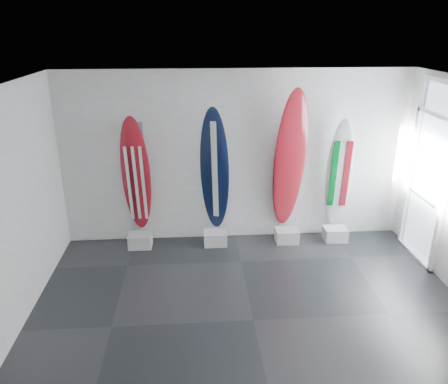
{
  "coord_description": "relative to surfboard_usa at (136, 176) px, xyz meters",
  "views": [
    {
      "loc": [
        -0.73,
        -4.75,
        3.66
      ],
      "look_at": [
        -0.29,
        1.4,
        1.29
      ],
      "focal_mm": 35.07,
      "sensor_mm": 36.0,
      "label": 1
    }
  ],
  "objects": [
    {
      "name": "ceiling",
      "position": [
        1.71,
        -2.28,
        1.71
      ],
      "size": [
        6.0,
        6.0,
        0.0
      ],
      "primitive_type": "plane",
      "rotation": [
        3.14,
        0.0,
        0.0
      ],
      "color": "white",
      "rests_on": "wall_back"
    },
    {
      "name": "surfboard_usa",
      "position": [
        0.0,
        0.0,
        0.0
      ],
      "size": [
        0.5,
        0.45,
        2.11
      ],
      "primitive_type": "ellipsoid",
      "rotation": [
        0.17,
        0.0,
        -0.04
      ],
      "color": "maroon",
      "rests_on": "display_block_usa"
    },
    {
      "name": "surfboard_swiss",
      "position": [
        2.6,
        0.0,
        0.2
      ],
      "size": [
        0.64,
        0.52,
        2.51
      ],
      "primitive_type": "ellipsoid",
      "rotation": [
        0.14,
        0.0,
        0.17
      ],
      "color": "maroon",
      "rests_on": "display_block_swiss"
    },
    {
      "name": "display_block_swiss",
      "position": [
        2.6,
        -0.1,
        -1.17
      ],
      "size": [
        0.4,
        0.3,
        0.24
      ],
      "primitive_type": "cube",
      "color": "silver",
      "rests_on": "floor"
    },
    {
      "name": "display_block_navy",
      "position": [
        1.32,
        -0.1,
        -1.17
      ],
      "size": [
        0.4,
        0.3,
        0.24
      ],
      "primitive_type": "cube",
      "color": "silver",
      "rests_on": "floor"
    },
    {
      "name": "wall_front",
      "position": [
        1.71,
        -4.78,
        0.21
      ],
      "size": [
        6.0,
        0.0,
        6.0
      ],
      "primitive_type": "plane",
      "rotation": [
        -1.57,
        0.0,
        0.0
      ],
      "color": "silver",
      "rests_on": "ground"
    },
    {
      "name": "wall_back",
      "position": [
        1.71,
        0.22,
        0.21
      ],
      "size": [
        6.0,
        0.0,
        6.0
      ],
      "primitive_type": "plane",
      "rotation": [
        1.57,
        0.0,
        0.0
      ],
      "color": "silver",
      "rests_on": "ground"
    },
    {
      "name": "surfboard_italy",
      "position": [
        3.48,
        0.0,
        -0.05
      ],
      "size": [
        0.48,
        0.34,
        2.0
      ],
      "primitive_type": "ellipsoid",
      "rotation": [
        0.1,
        0.0,
        -0.11
      ],
      "color": "silver",
      "rests_on": "display_block_italy"
    },
    {
      "name": "display_block_italy",
      "position": [
        3.48,
        -0.1,
        -1.17
      ],
      "size": [
        0.4,
        0.3,
        0.24
      ],
      "primitive_type": "cube",
      "color": "silver",
      "rests_on": "floor"
    },
    {
      "name": "wall_outlet",
      "position": [
        -0.74,
        0.2,
        -0.94
      ],
      "size": [
        0.09,
        0.02,
        0.13
      ],
      "primitive_type": "cube",
      "color": "silver",
      "rests_on": "wall_back"
    },
    {
      "name": "glass_door",
      "position": [
        4.68,
        -0.73,
        0.14
      ],
      "size": [
        0.12,
        1.16,
        2.85
      ],
      "primitive_type": null,
      "color": "white",
      "rests_on": "floor"
    },
    {
      "name": "floor",
      "position": [
        1.71,
        -2.28,
        -1.29
      ],
      "size": [
        6.0,
        6.0,
        0.0
      ],
      "primitive_type": "plane",
      "color": "black",
      "rests_on": "ground"
    },
    {
      "name": "surfboard_navy",
      "position": [
        1.32,
        0.0,
        0.06
      ],
      "size": [
        0.57,
        0.43,
        2.22
      ],
      "primitive_type": "ellipsoid",
      "rotation": [
        0.1,
        0.0,
        -0.29
      ],
      "color": "black",
      "rests_on": "display_block_navy"
    },
    {
      "name": "display_block_usa",
      "position": [
        0.0,
        -0.1,
        -1.17
      ],
      "size": [
        0.4,
        0.3,
        0.24
      ],
      "primitive_type": "cube",
      "color": "silver",
      "rests_on": "floor"
    }
  ]
}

